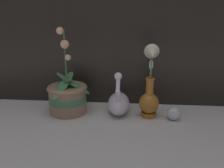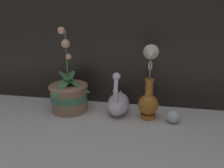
{
  "view_description": "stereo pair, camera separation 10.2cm",
  "coord_description": "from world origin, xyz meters",
  "px_view_note": "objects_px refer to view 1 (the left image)",
  "views": [
    {
      "loc": [
        0.07,
        -0.85,
        0.45
      ],
      "look_at": [
        -0.01,
        0.12,
        0.14
      ],
      "focal_mm": 35.0,
      "sensor_mm": 36.0,
      "label": 1
    },
    {
      "loc": [
        0.17,
        -0.84,
        0.45
      ],
      "look_at": [
        -0.01,
        0.12,
        0.14
      ],
      "focal_mm": 35.0,
      "sensor_mm": 36.0,
      "label": 2
    }
  ],
  "objects_px": {
    "glass_sphere": "(174,113)",
    "swan_figurine": "(119,102)",
    "orchid_potted_plant": "(68,96)",
    "blue_vase": "(150,92)"
  },
  "relations": [
    {
      "from": "blue_vase",
      "to": "orchid_potted_plant",
      "type": "bearing_deg",
      "value": 176.5
    },
    {
      "from": "blue_vase",
      "to": "glass_sphere",
      "type": "relative_size",
      "value": 5.59
    },
    {
      "from": "swan_figurine",
      "to": "blue_vase",
      "type": "xyz_separation_m",
      "value": [
        0.14,
        -0.03,
        0.06
      ]
    },
    {
      "from": "orchid_potted_plant",
      "to": "blue_vase",
      "type": "height_order",
      "value": "orchid_potted_plant"
    },
    {
      "from": "orchid_potted_plant",
      "to": "glass_sphere",
      "type": "bearing_deg",
      "value": -5.06
    },
    {
      "from": "blue_vase",
      "to": "glass_sphere",
      "type": "xyz_separation_m",
      "value": [
        0.11,
        -0.02,
        -0.09
      ]
    },
    {
      "from": "swan_figurine",
      "to": "glass_sphere",
      "type": "height_order",
      "value": "swan_figurine"
    },
    {
      "from": "glass_sphere",
      "to": "swan_figurine",
      "type": "bearing_deg",
      "value": 168.41
    },
    {
      "from": "orchid_potted_plant",
      "to": "blue_vase",
      "type": "distance_m",
      "value": 0.38
    },
    {
      "from": "swan_figurine",
      "to": "glass_sphere",
      "type": "bearing_deg",
      "value": -11.59
    }
  ]
}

